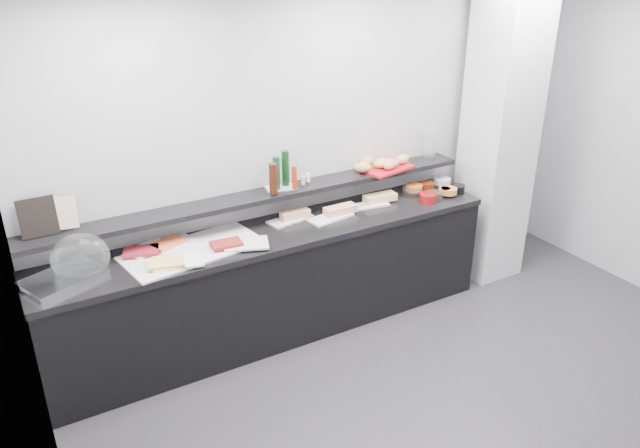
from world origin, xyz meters
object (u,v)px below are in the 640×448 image
cloche_base (63,278)px  bread_tray (385,168)px  condiment_tray (280,188)px  framed_print (38,217)px  sandwich_plate_mid (331,217)px  carafe (430,143)px

cloche_base → bread_tray: bread_tray is taller
condiment_tray → bread_tray: bearing=8.8°
framed_print → condiment_tray: size_ratio=1.15×
sandwich_plate_mid → condiment_tray: (-0.33, 0.21, 0.25)m
cloche_base → carafe: bearing=-18.8°
framed_print → bread_tray: size_ratio=0.59×
cloche_base → framed_print: size_ratio=1.88×
sandwich_plate_mid → framed_print: (-2.08, 0.24, 0.37)m
sandwich_plate_mid → carafe: bearing=1.2°
condiment_tray → sandwich_plate_mid: bearing=-21.6°
sandwich_plate_mid → condiment_tray: condiment_tray is taller
sandwich_plate_mid → carafe: 1.21m
framed_print → condiment_tray: framed_print is taller
condiment_tray → carafe: (1.46, -0.02, 0.14)m
sandwich_plate_mid → bread_tray: size_ratio=0.84×
cloche_base → bread_tray: 2.68m
cloche_base → sandwich_plate_mid: size_ratio=1.32×
sandwich_plate_mid → framed_print: size_ratio=1.43×
cloche_base → bread_tray: (2.66, 0.17, 0.24)m
sandwich_plate_mid → bread_tray: (0.64, 0.18, 0.25)m
bread_tray → carafe: (0.48, 0.02, 0.14)m
sandwich_plate_mid → bread_tray: bearing=7.0°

